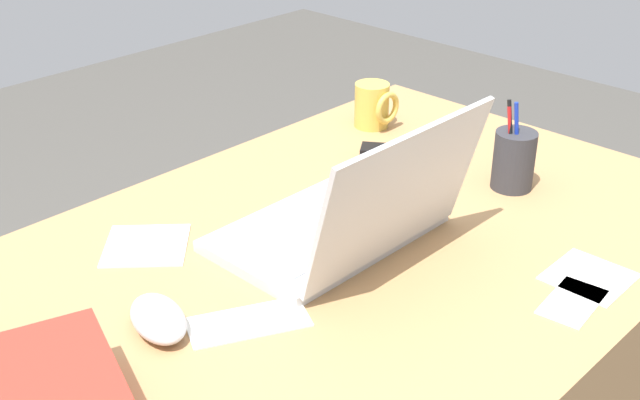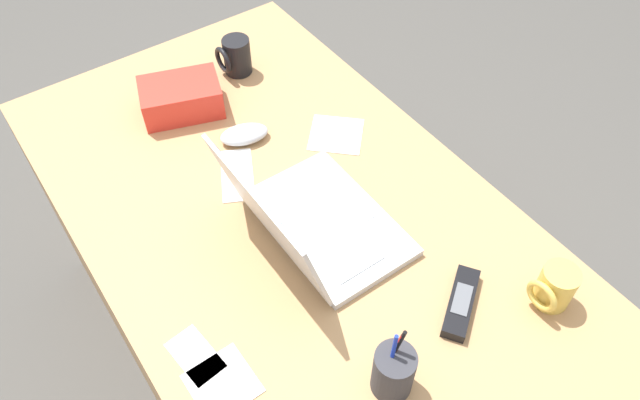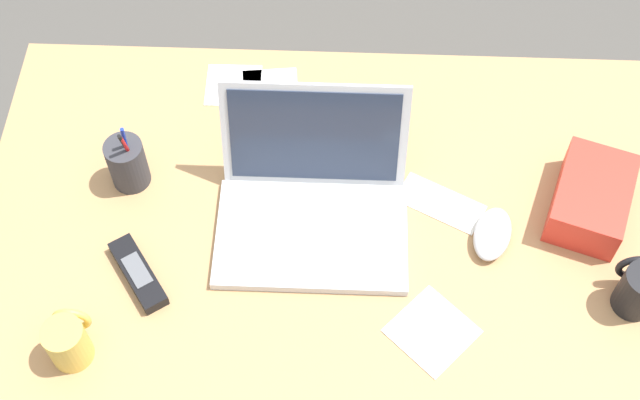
{
  "view_description": "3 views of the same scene",
  "coord_description": "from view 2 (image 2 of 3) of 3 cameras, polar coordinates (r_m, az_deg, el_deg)",
  "views": [
    {
      "loc": [
        0.72,
        0.72,
        1.36
      ],
      "look_at": [
        -0.09,
        -0.06,
        0.77
      ],
      "focal_mm": 46.0,
      "sensor_mm": 36.0,
      "label": 1
    },
    {
      "loc": [
        -0.72,
        0.43,
        1.74
      ],
      "look_at": [
        -0.09,
        -0.02,
        0.81
      ],
      "focal_mm": 34.21,
      "sensor_mm": 36.0,
      "label": 2
    },
    {
      "loc": [
        -0.04,
        -0.86,
        2.1
      ],
      "look_at": [
        -0.07,
        -0.03,
        0.82
      ],
      "focal_mm": 49.53,
      "sensor_mm": 36.0,
      "label": 3
    }
  ],
  "objects": [
    {
      "name": "ground_plane",
      "position": [
        1.93,
        -2.13,
        -14.41
      ],
      "size": [
        6.0,
        6.0,
        0.0
      ],
      "primitive_type": "plane",
      "color": "#4C4944"
    },
    {
      "name": "desk",
      "position": [
        1.61,
        -2.49,
        -8.9
      ],
      "size": [
        1.42,
        0.82,
        0.71
      ],
      "primitive_type": "cube",
      "color": "tan",
      "rests_on": "ground"
    },
    {
      "name": "laptop",
      "position": [
        1.24,
        -0.92,
        -2.06
      ],
      "size": [
        0.35,
        0.29,
        0.23
      ],
      "color": "silver",
      "rests_on": "desk"
    },
    {
      "name": "computer_mouse",
      "position": [
        1.47,
        -7.1,
        6.12
      ],
      "size": [
        0.1,
        0.13,
        0.03
      ],
      "primitive_type": "ellipsoid",
      "rotation": [
        0.0,
        0.0,
        -0.3
      ],
      "color": "silver",
      "rests_on": "desk"
    },
    {
      "name": "coffee_mug_white",
      "position": [
        1.65,
        -7.9,
        13.17
      ],
      "size": [
        0.07,
        0.08,
        0.1
      ],
      "color": "black",
      "rests_on": "desk"
    },
    {
      "name": "coffee_mug_tall",
      "position": [
        1.23,
        21.07,
        -7.64
      ],
      "size": [
        0.07,
        0.08,
        0.09
      ],
      "color": "#E0BC4C",
      "rests_on": "desk"
    },
    {
      "name": "cordless_phone",
      "position": [
        1.2,
        13.04,
        -9.34
      ],
      "size": [
        0.12,
        0.15,
        0.03
      ],
      "color": "black",
      "rests_on": "desk"
    },
    {
      "name": "pen_holder",
      "position": [
        1.07,
        6.87,
        -15.63
      ],
      "size": [
        0.07,
        0.07,
        0.16
      ],
      "color": "#333338",
      "rests_on": "desk"
    },
    {
      "name": "snack_bag",
      "position": [
        1.56,
        -12.86,
        9.34
      ],
      "size": [
        0.18,
        0.22,
        0.08
      ],
      "primitive_type": "cube",
      "rotation": [
        0.0,
        0.0,
        -0.33
      ],
      "color": "red",
      "rests_on": "desk"
    },
    {
      "name": "paper_note_near_laptop",
      "position": [
        1.16,
        -11.58,
        -14.06
      ],
      "size": [
        0.12,
        0.08,
        0.0
      ],
      "primitive_type": "cube",
      "rotation": [
        0.0,
        0.0,
        0.11
      ],
      "color": "white",
      "rests_on": "desk"
    },
    {
      "name": "paper_note_left",
      "position": [
        1.13,
        -9.11,
        -16.58
      ],
      "size": [
        0.11,
        0.11,
        0.0
      ],
      "primitive_type": "cube",
      "rotation": [
        0.0,
        0.0,
        0.01
      ],
      "color": "white",
      "rests_on": "desk"
    },
    {
      "name": "paper_note_right",
      "position": [
        1.4,
        -7.75,
        2.35
      ],
      "size": [
        0.18,
        0.14,
        0.0
      ],
      "primitive_type": "cube",
      "rotation": [
        0.0,
        0.0,
        -0.47
      ],
      "color": "white",
      "rests_on": "desk"
    },
    {
      "name": "paper_note_front",
      "position": [
        1.48,
        1.52,
        6.14
      ],
      "size": [
        0.18,
        0.18,
        0.0
      ],
      "primitive_type": "cube",
      "rotation": [
        0.0,
        0.0,
        -0.76
      ],
      "color": "white",
      "rests_on": "desk"
    }
  ]
}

